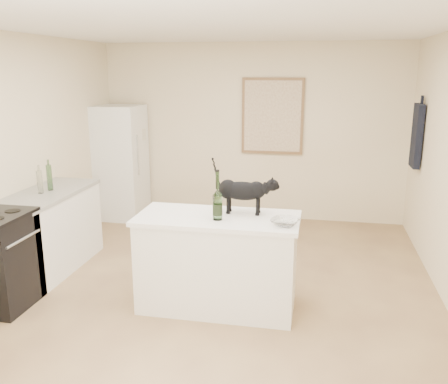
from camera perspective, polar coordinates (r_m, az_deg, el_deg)
floor at (r=4.93m, az=-1.40°, el=-12.20°), size 5.50×5.50×0.00m
ceiling at (r=4.43m, az=-1.62°, el=19.49°), size 5.50×5.50×0.00m
wall_back at (r=7.17m, az=3.38°, el=7.10°), size 4.50×0.00×4.50m
wall_front at (r=2.04m, az=-19.20°, el=-12.74°), size 4.50×0.00×4.50m
island_base at (r=4.55m, az=-0.75°, el=-8.57°), size 1.44×0.67×0.86m
island_top at (r=4.40m, az=-0.77°, el=-3.16°), size 1.50×0.70×0.04m
left_cabinets at (r=5.73m, az=-20.18°, el=-4.58°), size 0.60×1.40×0.86m
left_countertop at (r=5.61m, az=-20.57°, el=-0.22°), size 0.62×1.44×0.04m
fridge at (r=7.39m, az=-12.30°, el=3.47°), size 0.68×0.68×1.70m
artwork_frame at (r=7.08m, az=5.81°, el=8.99°), size 0.90×0.03×1.10m
artwork_canvas at (r=7.07m, az=5.79°, el=8.98°), size 0.82×0.00×1.02m
hanging_garment at (r=6.51m, az=22.04°, el=6.23°), size 0.08×0.34×0.80m
black_cat at (r=4.43m, az=2.22°, el=-0.15°), size 0.55×0.17×0.39m
wine_bottle at (r=4.24m, az=-0.78°, el=-0.72°), size 0.11×0.11×0.40m
glass_bowl at (r=4.15m, az=7.33°, el=-3.63°), size 0.30×0.30×0.06m
fridge_paper at (r=7.30m, az=-9.61°, el=6.77°), size 0.03×0.13×0.17m
counter_bottle_cluster at (r=5.60m, az=-20.59°, el=1.39°), size 0.09×0.21×0.29m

